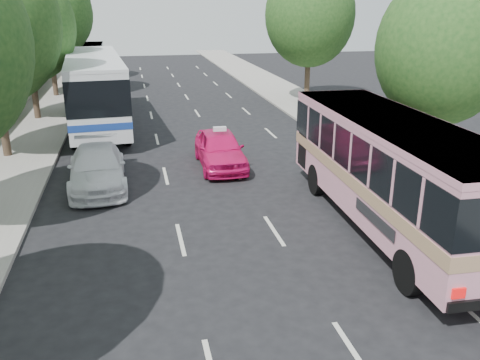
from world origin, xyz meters
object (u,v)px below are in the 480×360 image
object	(u,v)px
white_pickup	(97,168)
tour_coach_rear	(89,62)
pink_taxi	(220,149)
tour_coach_front	(95,85)
pink_bus	(392,162)

from	to	relation	value
white_pickup	tour_coach_rear	distance (m)	25.49
pink_taxi	tour_coach_front	world-z (taller)	tour_coach_front
tour_coach_rear	white_pickup	bearing A→B (deg)	-87.11
white_pickup	tour_coach_front	world-z (taller)	tour_coach_front
tour_coach_front	tour_coach_rear	xyz separation A→B (m)	(-1.33, 15.09, -0.39)
tour_coach_rear	pink_bus	bearing A→B (deg)	-72.06
pink_bus	tour_coach_front	size ratio (longest dim) A/B	0.81
tour_coach_front	white_pickup	bearing A→B (deg)	-91.79
pink_taxi	tour_coach_rear	world-z (taller)	tour_coach_rear
pink_taxi	pink_bus	bearing A→B (deg)	-60.41
pink_bus	tour_coach_front	world-z (taller)	tour_coach_front
white_pickup	tour_coach_rear	bearing A→B (deg)	91.34
white_pickup	tour_coach_rear	size ratio (longest dim) A/B	0.46
white_pickup	pink_taxi	bearing A→B (deg)	13.46
pink_taxi	tour_coach_rear	bearing A→B (deg)	106.50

